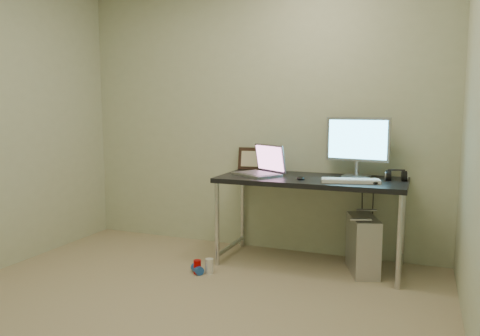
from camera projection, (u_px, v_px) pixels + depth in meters
name	position (u px, v px, depth m)	size (l,w,h in m)	color
floor	(161.00, 322.00, 2.91)	(3.50, 3.50, 0.00)	tan
wall_back	(256.00, 116.00, 4.37)	(3.50, 0.02, 2.50)	beige
desk	(311.00, 187.00, 3.91)	(1.54, 0.67, 0.75)	black
tower_computer	(363.00, 245.00, 3.77)	(0.33, 0.48, 0.49)	#BCBBC0
cable_a	(362.00, 215.00, 4.06)	(0.01, 0.01, 0.70)	black
cable_b	(372.00, 219.00, 4.02)	(0.01, 0.01, 0.72)	black
can_red	(197.00, 267.00, 3.77)	(0.06, 0.06, 0.11)	#B80405
can_white	(209.00, 266.00, 3.77)	(0.07, 0.07, 0.12)	white
can_blue	(197.00, 269.00, 3.78)	(0.07, 0.07, 0.13)	#2051AF
laptop	(262.00, 168.00, 4.06)	(0.49, 0.47, 0.26)	#A8AAB0
monitor	(357.00, 142.00, 3.91)	(0.53, 0.19, 0.50)	#A8AAB0
keyboard	(350.00, 181.00, 3.65)	(0.44, 0.14, 0.03)	white
mouse_right	(375.00, 181.00, 3.60)	(0.07, 0.11, 0.04)	black
mouse_left	(301.00, 177.00, 3.81)	(0.07, 0.11, 0.04)	black
headphones	(396.00, 177.00, 3.76)	(0.18, 0.11, 0.11)	black
picture_frame	(252.00, 159.00, 4.39)	(0.26, 0.03, 0.21)	black
webcam	(270.00, 161.00, 4.33)	(0.04, 0.03, 0.12)	silver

